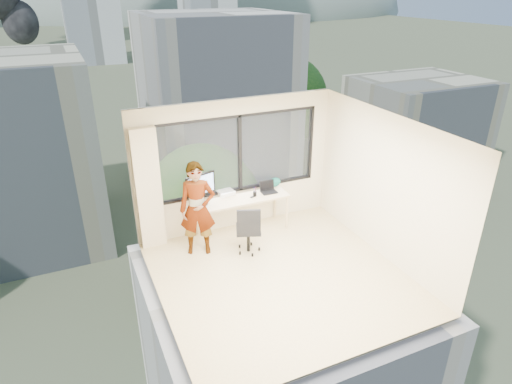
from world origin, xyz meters
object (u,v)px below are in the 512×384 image
desk (242,214)px  chair (248,228)px  game_console (226,193)px  handbag (275,182)px  person (198,209)px  laptop (269,188)px  monitor (201,189)px

desk → chair: chair is taller
game_console → handbag: (1.03, -0.06, 0.06)m
person → game_console: 0.98m
person → laptop: person is taller
monitor → handbag: 1.62m
person → monitor: bearing=82.6°
chair → handbag: chair is taller
desk → laptop: size_ratio=5.55×
chair → laptop: size_ratio=3.02×
monitor → game_console: bearing=4.0°
person → game_console: size_ratio=5.80×
desk → laptop: (0.57, -0.01, 0.47)m
desk → monitor: 1.05m
desk → game_console: (-0.23, 0.26, 0.41)m
chair → monitor: size_ratio=1.59×
laptop → desk: bearing=-179.4°
chair → laptop: chair is taller
game_console → chair: bearing=-94.9°
handbag → person: bearing=-160.7°
desk → handbag: bearing=13.9°
monitor → game_console: monitor is taller
desk → person: (-1.00, -0.35, 0.50)m
desk → chair: (-0.18, -0.71, 0.11)m
game_console → handbag: handbag is taller
monitor → laptop: bearing=-18.6°
handbag → laptop: bearing=-135.6°
desk → person: size_ratio=1.03×
game_console → monitor: bearing=-168.1°
chair → monitor: bearing=149.5°
monitor → handbag: bearing=-11.0°
chair → monitor: monitor is taller
desk → monitor: size_ratio=2.92×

